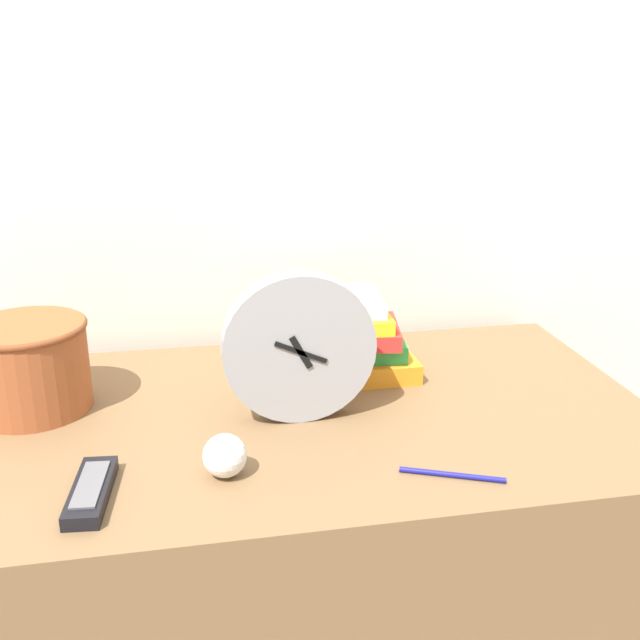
{
  "coord_description": "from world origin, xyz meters",
  "views": [
    {
      "loc": [
        -0.1,
        -0.78,
        1.33
      ],
      "look_at": [
        0.13,
        0.41,
        0.91
      ],
      "focal_mm": 42.0,
      "sensor_mm": 36.0,
      "label": 1
    }
  ],
  "objects_px": {
    "tv_remote": "(91,491)",
    "desk_clock": "(299,348)",
    "crumpled_paper_ball": "(225,456)",
    "pen": "(452,475)",
    "book_stack": "(342,338)",
    "basket": "(29,364)"
  },
  "relations": [
    {
      "from": "desk_clock",
      "to": "pen",
      "type": "distance_m",
      "value": 0.31
    },
    {
      "from": "book_stack",
      "to": "tv_remote",
      "type": "height_order",
      "value": "book_stack"
    },
    {
      "from": "basket",
      "to": "pen",
      "type": "height_order",
      "value": "basket"
    },
    {
      "from": "tv_remote",
      "to": "crumpled_paper_ball",
      "type": "xyz_separation_m",
      "value": [
        0.18,
        0.02,
        0.02
      ]
    },
    {
      "from": "basket",
      "to": "tv_remote",
      "type": "bearing_deg",
      "value": -68.19
    },
    {
      "from": "desk_clock",
      "to": "tv_remote",
      "type": "relative_size",
      "value": 1.57
    },
    {
      "from": "desk_clock",
      "to": "book_stack",
      "type": "relative_size",
      "value": 0.97
    },
    {
      "from": "crumpled_paper_ball",
      "to": "tv_remote",
      "type": "bearing_deg",
      "value": -172.24
    },
    {
      "from": "pen",
      "to": "tv_remote",
      "type": "bearing_deg",
      "value": 175.23
    },
    {
      "from": "book_stack",
      "to": "basket",
      "type": "xyz_separation_m",
      "value": [
        -0.55,
        -0.05,
        0.01
      ]
    },
    {
      "from": "crumpled_paper_ball",
      "to": "pen",
      "type": "xyz_separation_m",
      "value": [
        0.32,
        -0.07,
        -0.03
      ]
    },
    {
      "from": "basket",
      "to": "crumpled_paper_ball",
      "type": "relative_size",
      "value": 3.2
    },
    {
      "from": "book_stack",
      "to": "basket",
      "type": "relative_size",
      "value": 1.28
    },
    {
      "from": "tv_remote",
      "to": "pen",
      "type": "height_order",
      "value": "tv_remote"
    },
    {
      "from": "desk_clock",
      "to": "crumpled_paper_ball",
      "type": "relative_size",
      "value": 3.95
    },
    {
      "from": "book_stack",
      "to": "tv_remote",
      "type": "bearing_deg",
      "value": -139.97
    },
    {
      "from": "crumpled_paper_ball",
      "to": "pen",
      "type": "relative_size",
      "value": 0.45
    },
    {
      "from": "pen",
      "to": "crumpled_paper_ball",
      "type": "bearing_deg",
      "value": 168.1
    },
    {
      "from": "desk_clock",
      "to": "pen",
      "type": "bearing_deg",
      "value": -50.92
    },
    {
      "from": "tv_remote",
      "to": "desk_clock",
      "type": "bearing_deg",
      "value": 30.1
    },
    {
      "from": "desk_clock",
      "to": "book_stack",
      "type": "xyz_separation_m",
      "value": [
        0.11,
        0.17,
        -0.06
      ]
    },
    {
      "from": "book_stack",
      "to": "pen",
      "type": "relative_size",
      "value": 1.83
    }
  ]
}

